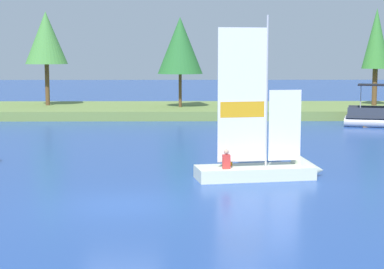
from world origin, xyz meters
TOP-DOWN VIEW (x-y plane):
  - ground_plane at (0.00, 0.00)m, footprint 200.00×200.00m
  - shore_bank at (0.00, 31.13)m, footprint 80.00×10.55m
  - shoreline_tree_left at (-8.97, 31.93)m, footprint 3.36×3.36m
  - shoreline_tree_midleft at (1.74, 30.09)m, footprint 3.49×3.49m
  - shoreline_tree_centre at (17.41, 31.63)m, footprint 2.19×2.19m
  - wooden_dock at (14.53, 24.06)m, footprint 1.46×4.59m
  - sailboat at (5.51, 4.50)m, footprint 5.26×2.32m
  - pontoon_boat at (15.30, 22.33)m, footprint 5.40×3.41m

SIDE VIEW (x-z plane):
  - ground_plane at x=0.00m, z-range 0.00..0.00m
  - wooden_dock at x=14.53m, z-range 0.00..0.49m
  - shore_bank at x=0.00m, z-range 0.00..0.68m
  - sailboat at x=5.51m, z-range -2.91..3.83m
  - pontoon_boat at x=15.30m, z-range -0.75..2.06m
  - shoreline_tree_midleft at x=1.74m, z-range 1.97..8.93m
  - shoreline_tree_centre at x=17.41m, z-range 2.08..9.82m
  - shoreline_tree_left at x=-8.97m, z-range 2.31..9.78m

